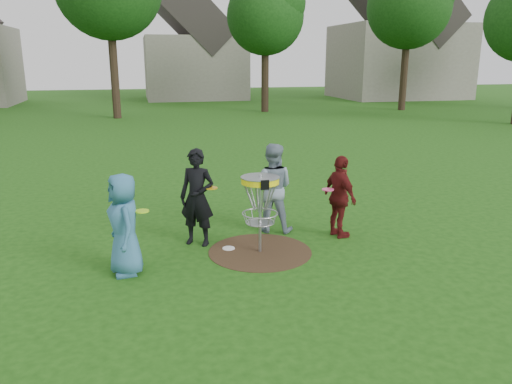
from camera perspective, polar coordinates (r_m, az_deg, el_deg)
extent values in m
plane|color=#19470F|center=(8.75, 0.46, -6.84)|extent=(100.00, 100.00, 0.00)
cylinder|color=#47331E|center=(8.75, 0.46, -6.81)|extent=(1.80, 1.80, 0.01)
imported|color=teal|center=(7.90, -14.83, -3.61)|extent=(0.67, 0.88, 1.60)
imported|color=black|center=(8.90, -6.74, -0.63)|extent=(0.76, 0.68, 1.75)
imported|color=gray|center=(9.55, 1.83, 0.47)|extent=(1.02, 0.92, 1.72)
imported|color=#591414|center=(9.37, 9.57, -0.55)|extent=(0.57, 0.97, 1.55)
cylinder|color=white|center=(8.88, -3.15, -6.46)|extent=(0.22, 0.22, 0.02)
cylinder|color=#9EA0A5|center=(8.52, 0.47, -2.52)|extent=(0.05, 0.05, 1.38)
cylinder|color=#FFE90D|center=(8.36, 0.48, 1.34)|extent=(0.64, 0.64, 0.10)
cylinder|color=#9EA0A5|center=(8.34, 0.48, 1.71)|extent=(0.66, 0.66, 0.01)
cube|color=black|center=(8.05, 1.03, 0.81)|extent=(0.14, 0.02, 0.16)
torus|color=#9EA0A5|center=(8.51, 0.47, -2.46)|extent=(0.62, 0.62, 0.02)
torus|color=#9EA0A5|center=(8.56, 0.47, -3.48)|extent=(0.50, 0.50, 0.02)
cylinder|color=#9EA0A5|center=(8.56, 0.47, -3.54)|extent=(0.44, 0.44, 0.01)
cylinder|color=#BDFF1C|center=(7.89, -12.91, -2.14)|extent=(0.22, 0.22, 0.02)
cylinder|color=gold|center=(8.73, -5.13, 0.46)|extent=(0.22, 0.22, 0.02)
cylinder|color=#FE42A9|center=(9.23, 1.53, 1.22)|extent=(0.22, 0.22, 0.02)
cylinder|color=#FF4386|center=(9.17, 8.23, 0.29)|extent=(0.22, 0.22, 0.02)
cylinder|color=#38281C|center=(29.42, -15.85, 12.61)|extent=(0.46, 0.46, 4.62)
cylinder|color=#38281C|center=(31.92, 1.04, 12.55)|extent=(0.46, 0.46, 3.78)
sphere|color=#164211|center=(31.99, 1.07, 19.49)|extent=(4.68, 4.68, 4.68)
cylinder|color=#38281C|center=(34.38, 16.53, 12.47)|extent=(0.46, 0.46, 4.20)
sphere|color=#164211|center=(34.50, 17.09, 19.61)|extent=(5.20, 5.20, 5.20)
cube|color=gray|center=(43.17, -7.05, 13.89)|extent=(8.00, 7.00, 5.00)
cube|color=#2D2826|center=(43.28, -7.22, 19.11)|extent=(6.11, 7.14, 6.11)
cube|color=gray|center=(45.53, 15.89, 14.13)|extent=(10.00, 8.00, 6.00)
cube|color=#2D2826|center=(45.75, 16.35, 20.13)|extent=(7.64, 8.16, 7.64)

